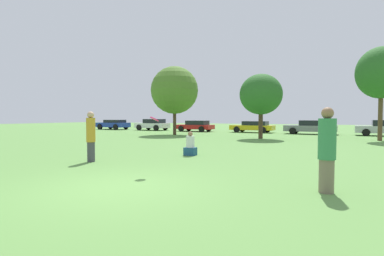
{
  "coord_description": "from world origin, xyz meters",
  "views": [
    {
      "loc": [
        4.43,
        -5.43,
        1.63
      ],
      "look_at": [
        0.55,
        3.01,
        1.27
      ],
      "focal_mm": 27.83,
      "sensor_mm": 36.0,
      "label": 1
    }
  ],
  "objects_px": {
    "tree_2": "(381,73)",
    "parked_car_white": "(153,124)",
    "bystander_sitting": "(190,146)",
    "parked_car_red": "(196,126)",
    "tree_0": "(175,90)",
    "parked_car_yellow": "(253,126)",
    "person_thrower": "(91,136)",
    "person_catcher": "(327,150)",
    "parked_car_grey": "(311,127)",
    "tree_1": "(261,95)",
    "parked_car_blue": "(113,124)",
    "frisbee": "(154,119)"
  },
  "relations": [
    {
      "from": "bystander_sitting",
      "to": "parked_car_white",
      "type": "distance_m",
      "value": 23.23
    },
    {
      "from": "tree_2",
      "to": "tree_0",
      "type": "bearing_deg",
      "value": 179.39
    },
    {
      "from": "tree_1",
      "to": "parked_car_grey",
      "type": "relative_size",
      "value": 1.03
    },
    {
      "from": "person_thrower",
      "to": "parked_car_yellow",
      "type": "relative_size",
      "value": 0.41
    },
    {
      "from": "parked_car_blue",
      "to": "parked_car_white",
      "type": "bearing_deg",
      "value": -174.72
    },
    {
      "from": "parked_car_red",
      "to": "parked_car_yellow",
      "type": "xyz_separation_m",
      "value": [
        6.17,
        0.54,
        -0.01
      ]
    },
    {
      "from": "person_thrower",
      "to": "parked_car_grey",
      "type": "distance_m",
      "value": 22.25
    },
    {
      "from": "tree_0",
      "to": "person_thrower",
      "type": "bearing_deg",
      "value": -72.66
    },
    {
      "from": "tree_2",
      "to": "parked_car_yellow",
      "type": "xyz_separation_m",
      "value": [
        -10.15,
        6.72,
        -3.92
      ]
    },
    {
      "from": "tree_0",
      "to": "parked_car_white",
      "type": "height_order",
      "value": "tree_0"
    },
    {
      "from": "tree_2",
      "to": "parked_car_white",
      "type": "bearing_deg",
      "value": 163.28
    },
    {
      "from": "tree_0",
      "to": "tree_2",
      "type": "relative_size",
      "value": 0.97
    },
    {
      "from": "person_catcher",
      "to": "parked_car_white",
      "type": "relative_size",
      "value": 0.45
    },
    {
      "from": "tree_0",
      "to": "parked_car_grey",
      "type": "bearing_deg",
      "value": 28.05
    },
    {
      "from": "tree_1",
      "to": "parked_car_red",
      "type": "relative_size",
      "value": 1.16
    },
    {
      "from": "tree_2",
      "to": "parked_car_blue",
      "type": "height_order",
      "value": "tree_2"
    },
    {
      "from": "parked_car_yellow",
      "to": "bystander_sitting",
      "type": "bearing_deg",
      "value": 98.59
    },
    {
      "from": "parked_car_grey",
      "to": "frisbee",
      "type": "bearing_deg",
      "value": 85.38
    },
    {
      "from": "tree_1",
      "to": "tree_2",
      "type": "distance_m",
      "value": 7.93
    },
    {
      "from": "tree_2",
      "to": "parked_car_grey",
      "type": "xyz_separation_m",
      "value": [
        -4.6,
        6.09,
        -3.88
      ]
    },
    {
      "from": "tree_2",
      "to": "bystander_sitting",
      "type": "bearing_deg",
      "value": -124.73
    },
    {
      "from": "frisbee",
      "to": "parked_car_blue",
      "type": "relative_size",
      "value": 0.07
    },
    {
      "from": "bystander_sitting",
      "to": "frisbee",
      "type": "bearing_deg",
      "value": -79.82
    },
    {
      "from": "person_catcher",
      "to": "parked_car_blue",
      "type": "xyz_separation_m",
      "value": [
        -24.61,
        22.92,
        -0.26
      ]
    },
    {
      "from": "parked_car_white",
      "to": "parked_car_yellow",
      "type": "bearing_deg",
      "value": -176.26
    },
    {
      "from": "parked_car_white",
      "to": "tree_2",
      "type": "bearing_deg",
      "value": 166.61
    },
    {
      "from": "parked_car_red",
      "to": "parked_car_white",
      "type": "bearing_deg",
      "value": -1.17
    },
    {
      "from": "person_thrower",
      "to": "parked_car_white",
      "type": "relative_size",
      "value": 0.45
    },
    {
      "from": "bystander_sitting",
      "to": "parked_car_red",
      "type": "xyz_separation_m",
      "value": [
        -7.91,
        18.31,
        0.23
      ]
    },
    {
      "from": "parked_car_yellow",
      "to": "parked_car_grey",
      "type": "xyz_separation_m",
      "value": [
        5.55,
        -0.63,
        0.05
      ]
    },
    {
      "from": "person_catcher",
      "to": "tree_2",
      "type": "relative_size",
      "value": 0.29
    },
    {
      "from": "parked_car_red",
      "to": "parked_car_blue",
      "type": "bearing_deg",
      "value": 2.03
    },
    {
      "from": "bystander_sitting",
      "to": "parked_car_red",
      "type": "height_order",
      "value": "parked_car_red"
    },
    {
      "from": "person_catcher",
      "to": "tree_0",
      "type": "bearing_deg",
      "value": -44.01
    },
    {
      "from": "person_thrower",
      "to": "tree_0",
      "type": "relative_size",
      "value": 0.3
    },
    {
      "from": "parked_car_blue",
      "to": "tree_2",
      "type": "bearing_deg",
      "value": 170.28
    },
    {
      "from": "person_thrower",
      "to": "tree_0",
      "type": "bearing_deg",
      "value": 116.34
    },
    {
      "from": "person_thrower",
      "to": "parked_car_grey",
      "type": "height_order",
      "value": "person_thrower"
    },
    {
      "from": "person_thrower",
      "to": "parked_car_white",
      "type": "distance_m",
      "value": 24.59
    },
    {
      "from": "person_catcher",
      "to": "parked_car_grey",
      "type": "bearing_deg",
      "value": -77.4
    },
    {
      "from": "parked_car_blue",
      "to": "parked_car_yellow",
      "type": "relative_size",
      "value": 0.97
    },
    {
      "from": "tree_1",
      "to": "parked_car_blue",
      "type": "height_order",
      "value": "tree_1"
    },
    {
      "from": "tree_0",
      "to": "parked_car_yellow",
      "type": "relative_size",
      "value": 1.37
    },
    {
      "from": "person_thrower",
      "to": "parked_car_red",
      "type": "distance_m",
      "value": 22.11
    },
    {
      "from": "tree_0",
      "to": "parked_car_white",
      "type": "xyz_separation_m",
      "value": [
        -6.38,
        6.47,
        -3.27
      ]
    },
    {
      "from": "person_catcher",
      "to": "tree_1",
      "type": "bearing_deg",
      "value": -64.31
    },
    {
      "from": "person_catcher",
      "to": "parked_car_white",
      "type": "bearing_deg",
      "value": -41.7
    },
    {
      "from": "tree_2",
      "to": "parked_car_white",
      "type": "relative_size",
      "value": 1.55
    },
    {
      "from": "tree_0",
      "to": "parked_car_blue",
      "type": "height_order",
      "value": "tree_0"
    },
    {
      "from": "parked_car_blue",
      "to": "parked_car_yellow",
      "type": "bearing_deg",
      "value": -175.76
    }
  ]
}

